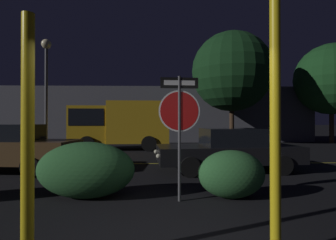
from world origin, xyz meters
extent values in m
cube|color=gold|center=(0.00, 6.80, 0.00)|extent=(33.62, 0.12, 0.01)
cylinder|color=#4C4C51|center=(0.39, 2.01, 1.27)|extent=(0.06, 0.06, 2.54)
cylinder|color=white|center=(0.39, 2.01, 1.83)|extent=(0.84, 0.07, 0.85)
cylinder|color=#B71414|center=(0.39, 2.01, 1.83)|extent=(0.78, 0.07, 0.78)
cube|color=black|center=(0.39, 2.01, 2.40)|extent=(0.77, 0.07, 0.22)
cube|color=white|center=(0.39, 2.01, 2.40)|extent=(0.63, 0.07, 0.10)
cylinder|color=yellow|center=(-1.42, -0.43, 1.39)|extent=(0.13, 0.13, 2.78)
cylinder|color=yellow|center=(1.38, -0.20, 1.76)|extent=(0.12, 0.12, 3.51)
ellipsoid|color=#2D6633|center=(-1.57, 2.28, 0.59)|extent=(2.05, 1.05, 1.18)
ellipsoid|color=#2D6633|center=(1.50, 2.20, 0.50)|extent=(1.41, 0.88, 1.01)
cube|color=brown|center=(-5.13, 5.32, 0.65)|extent=(4.83, 2.08, 0.71)
cube|color=black|center=(-4.99, 5.31, 1.27)|extent=(2.00, 1.62, 0.52)
cylinder|color=black|center=(-3.74, 4.38, 0.30)|extent=(0.61, 0.25, 0.60)
cylinder|color=black|center=(-3.61, 6.02, 0.30)|extent=(0.61, 0.25, 0.60)
cube|color=black|center=(2.19, 5.26, 0.56)|extent=(4.70, 2.20, 0.53)
cube|color=black|center=(2.33, 5.27, 1.11)|extent=(1.95, 1.72, 0.56)
cylinder|color=black|center=(0.86, 4.27, 0.30)|extent=(0.61, 0.25, 0.60)
cylinder|color=black|center=(0.71, 6.01, 0.30)|extent=(0.61, 0.25, 0.60)
cylinder|color=black|center=(3.68, 4.51, 0.30)|extent=(0.61, 0.25, 0.60)
cylinder|color=black|center=(3.53, 6.25, 0.30)|extent=(0.61, 0.25, 0.60)
sphere|color=#F4EFCC|center=(-0.06, 4.50, 0.59)|extent=(0.14, 0.14, 0.14)
sphere|color=#F4EFCC|center=(-0.16, 5.63, 0.59)|extent=(0.14, 0.14, 0.14)
cube|color=gold|center=(-4.06, 11.97, 1.45)|extent=(2.19, 2.18, 2.10)
cube|color=black|center=(-4.06, 11.97, 1.87)|extent=(1.98, 2.22, 0.92)
cube|color=gold|center=(-1.30, 12.08, 1.59)|extent=(3.52, 2.37, 2.37)
cylinder|color=black|center=(-3.96, 10.90, 0.42)|extent=(0.85, 0.31, 0.84)
cylinder|color=black|center=(-4.05, 13.04, 0.42)|extent=(0.85, 0.31, 0.84)
cylinder|color=black|center=(-0.64, 11.03, 0.42)|extent=(0.85, 0.31, 0.84)
cylinder|color=black|center=(-0.73, 13.17, 0.42)|extent=(0.85, 0.31, 0.84)
cylinder|color=#4C4C51|center=(-6.32, 11.29, 2.82)|extent=(0.16, 0.16, 5.64)
sphere|color=#F9E5B2|center=(-6.32, 11.29, 5.90)|extent=(0.53, 0.53, 0.53)
cylinder|color=#422D1E|center=(4.95, 14.84, 1.56)|extent=(0.32, 0.32, 3.11)
sphere|color=#143819|center=(4.95, 14.84, 5.11)|extent=(5.56, 5.56, 5.56)
cylinder|color=#422D1E|center=(12.88, 16.11, 1.45)|extent=(0.32, 0.32, 2.91)
sphere|color=#19471E|center=(12.88, 16.11, 4.83)|extent=(5.33, 5.33, 5.33)
cube|color=#4C4C56|center=(-0.92, 19.41, 2.20)|extent=(26.18, 4.76, 4.40)
camera|label=1|loc=(0.02, -3.29, 1.61)|focal=28.00mm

